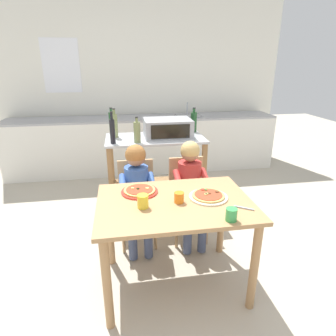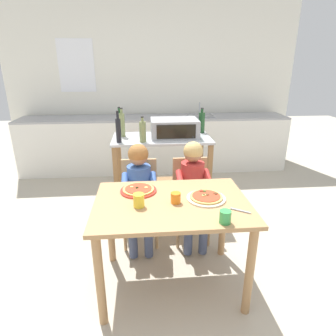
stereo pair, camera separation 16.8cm
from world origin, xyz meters
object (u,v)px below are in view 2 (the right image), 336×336
Objects in this scene: toaster_oven at (174,128)px; pizza_plate_cream at (206,197)px; pizza_plate_red_rimmed at (138,190)px; dining_chair_right at (191,193)px; bottle_clear_vinegar at (118,130)px; dining_table at (172,215)px; bottle_squat_spirits at (122,124)px; drinking_cup_yellow at (139,200)px; drinking_cup_orange at (176,198)px; bottle_brown_beer at (202,122)px; dining_chair_left at (140,195)px; child_in_red_shirt at (193,183)px; kitchen_island_cart at (162,163)px; serving_spoon at (241,211)px; bottle_tall_green_wine at (120,122)px; drinking_cup_green at (225,217)px; bottle_dark_olive_oil at (143,131)px; child_in_blue_striped_shirt at (139,185)px.

pizza_plate_cream is (0.10, -1.24, -0.26)m from toaster_oven.
dining_chair_right is at bearing 43.65° from pizza_plate_red_rimmed.
dining_table is at bearing -67.19° from bottle_clear_vinegar.
bottle_squat_spirits is 0.28× the size of dining_table.
dining_chair_right is 8.42× the size of drinking_cup_yellow.
bottle_brown_beer is at bearing 72.02° from drinking_cup_orange.
dining_chair_left is at bearing -134.27° from bottle_brown_beer.
child_in_red_shirt reaches higher than pizza_plate_cream.
serving_spoon is at bearing -72.80° from kitchen_island_cart.
bottle_tall_green_wine is at bearing 105.68° from bottle_squat_spirits.
toaster_oven is at bearing 55.51° from dining_chair_left.
dining_chair_left is at bearing 109.91° from dining_table.
dining_table is at bearing -72.34° from bottle_tall_green_wine.
bottle_brown_beer is at bearing -0.33° from bottle_tall_green_wine.
dining_table is 0.30m from drinking_cup_yellow.
bottle_squat_spirits is at bearing 97.72° from drinking_cup_yellow.
bottle_tall_green_wine is at bearing 128.92° from child_in_red_shirt.
drinking_cup_green is at bearing -86.97° from child_in_red_shirt.
drinking_cup_green is at bearing -66.60° from bottle_tall_green_wine.
toaster_oven reaches higher than dining_table.
drinking_cup_orange reaches higher than pizza_plate_cream.
bottle_dark_olive_oil is 0.33× the size of dining_chair_left.
dining_chair_left is at bearing -96.95° from bottle_dark_olive_oil.
toaster_oven is at bearing -152.14° from bottle_brown_beer.
bottle_brown_beer is (0.35, 0.18, 0.03)m from toaster_oven.
drinking_cup_green is at bearing -61.17° from dining_chair_left.
pizza_plate_red_rimmed is 0.53m from pizza_plate_cream.
bottle_brown_beer reaches higher than kitchen_island_cart.
bottle_brown_beer reaches higher than drinking_cup_yellow.
kitchen_island_cart is 1.09× the size of child_in_red_shirt.
child_in_red_shirt is at bearing -47.71° from bottle_dark_olive_oil.
serving_spoon is (0.65, -1.25, -0.28)m from bottle_dark_olive_oil.
bottle_squat_spirits is 1.82m from drinking_cup_green.
toaster_oven reaches higher than child_in_blue_striped_shirt.
toaster_oven is 0.80m from child_in_red_shirt.
bottle_dark_olive_oil is at bearing -1.59° from bottle_clear_vinegar.
bottle_squat_spirits is 0.39× the size of dining_chair_right.
drinking_cup_orange is at bearing -108.45° from dining_chair_right.
bottle_dark_olive_oil is at bearing 110.04° from drinking_cup_green.
child_in_blue_striped_shirt is at bearing -76.43° from bottle_tall_green_wine.
bottle_brown_beer is (0.49, 0.20, 0.43)m from kitchen_island_cart.
bottle_tall_green_wine is (-0.26, 0.39, 0.02)m from bottle_dark_olive_oil.
kitchen_island_cart reaches higher than drinking_cup_orange.
child_in_red_shirt reaches higher than drinking_cup_yellow.
drinking_cup_green is at bearing -69.96° from bottle_dark_olive_oil.
bottle_dark_olive_oil is 0.93× the size of bottle_brown_beer.
bottle_brown_beer reaches higher than dining_chair_right.
bottle_dark_olive_oil is 0.81m from dining_chair_right.
bottle_clear_vinegar is at bearing 112.81° from dining_table.
bottle_tall_green_wine reaches higher than child_in_blue_striped_shirt.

